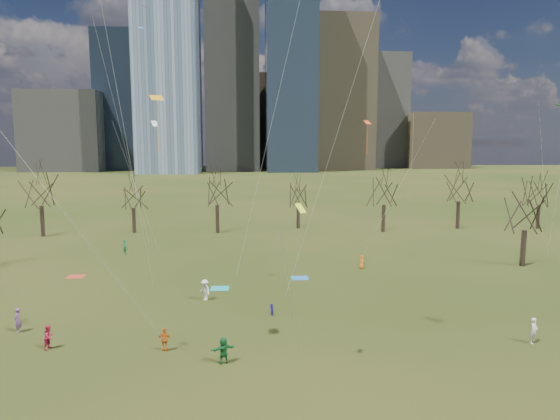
{
  "coord_description": "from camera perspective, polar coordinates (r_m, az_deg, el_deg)",
  "views": [
    {
      "loc": [
        -3.12,
        -31.22,
        12.84
      ],
      "look_at": [
        0.0,
        12.0,
        7.0
      ],
      "focal_mm": 32.0,
      "sensor_mm": 36.0,
      "label": 1
    }
  ],
  "objects": [
    {
      "name": "person_13",
      "position": [
        60.55,
        -17.27,
        -4.06
      ],
      "size": [
        0.56,
        0.72,
        1.77
      ],
      "primitive_type": "imported",
      "rotation": [
        0.0,
        0.0,
        1.79
      ],
      "color": "#1A7539",
      "rests_on": "ground"
    },
    {
      "name": "person_12",
      "position": [
        52.23,
        9.32,
        -5.86
      ],
      "size": [
        0.52,
        0.73,
        1.41
      ],
      "primitive_type": "imported",
      "rotation": [
        0.0,
        0.0,
        1.46
      ],
      "color": "orange",
      "rests_on": "ground"
    },
    {
      "name": "blanket_navy",
      "position": [
        48.18,
        2.28,
        -7.77
      ],
      "size": [
        1.6,
        1.5,
        0.03
      ],
      "primitive_type": "cube",
      "color": "#276DBA",
      "rests_on": "ground"
    },
    {
      "name": "downtown_skyline",
      "position": [
        243.28,
        -4.06,
        13.83
      ],
      "size": [
        212.5,
        78.0,
        118.0
      ],
      "color": "slate",
      "rests_on": "ground"
    },
    {
      "name": "person_7",
      "position": [
        39.14,
        -27.8,
        -11.08
      ],
      "size": [
        0.45,
        0.64,
        1.69
      ],
      "primitive_type": "imported",
      "rotation": [
        0.0,
        0.0,
        4.79
      ],
      "color": "#714386",
      "rests_on": "ground"
    },
    {
      "name": "blanket_crimson",
      "position": [
        52.49,
        -22.29,
        -7.05
      ],
      "size": [
        1.6,
        1.5,
        0.03
      ],
      "primitive_type": "cube",
      "color": "#AE3822",
      "rests_on": "ground"
    },
    {
      "name": "person_2",
      "position": [
        35.33,
        -24.88,
        -13.03
      ],
      "size": [
        0.79,
        0.9,
        1.54
      ],
      "primitive_type": "imported",
      "rotation": [
        0.0,
        0.0,
        1.25
      ],
      "color": "#C01B40",
      "rests_on": "ground"
    },
    {
      "name": "ground",
      "position": [
        33.9,
        1.51,
        -14.58
      ],
      "size": [
        500.0,
        500.0,
        0.0
      ],
      "primitive_type": "plane",
      "color": "black",
      "rests_on": "ground"
    },
    {
      "name": "person_9",
      "position": [
        41.9,
        -8.57,
        -9.02
      ],
      "size": [
        1.23,
        1.26,
        1.73
      ],
      "primitive_type": "imported",
      "rotation": [
        0.0,
        0.0,
        5.44
      ],
      "color": "white",
      "rests_on": "ground"
    },
    {
      "name": "blanket_teal",
      "position": [
        45.13,
        -6.89,
        -8.89
      ],
      "size": [
        1.6,
        1.5,
        0.03
      ],
      "primitive_type": "cube",
      "color": "teal",
      "rests_on": "ground"
    },
    {
      "name": "bare_tree_row",
      "position": [
        68.84,
        -1.58,
        2.06
      ],
      "size": [
        113.04,
        29.8,
        9.5
      ],
      "color": "black",
      "rests_on": "ground"
    },
    {
      "name": "person_1",
      "position": [
        36.88,
        27.03,
        -12.18
      ],
      "size": [
        0.73,
        0.68,
        1.68
      ],
      "primitive_type": "imported",
      "rotation": [
        0.0,
        0.0,
        0.6
      ],
      "color": "white",
      "rests_on": "ground"
    },
    {
      "name": "person_8",
      "position": [
        38.02,
        -0.98,
        -11.33
      ],
      "size": [
        0.48,
        0.54,
        0.92
      ],
      "primitive_type": "imported",
      "rotation": [
        0.0,
        0.0,
        5.07
      ],
      "color": "#3529B5",
      "rests_on": "ground"
    },
    {
      "name": "person_4",
      "position": [
        32.72,
        -13.04,
        -14.24
      ],
      "size": [
        0.9,
        0.47,
        1.47
      ],
      "primitive_type": "imported",
      "rotation": [
        0.0,
        0.0,
        3.0
      ],
      "color": "orange",
      "rests_on": "ground"
    },
    {
      "name": "kites_airborne",
      "position": [
        39.93,
        5.22,
        8.88
      ],
      "size": [
        65.65,
        40.41,
        32.38
      ],
      "color": "orange",
      "rests_on": "ground"
    },
    {
      "name": "person_5",
      "position": [
        30.47,
        -6.48,
        -15.65
      ],
      "size": [
        1.55,
        0.96,
        1.6
      ],
      "primitive_type": "imported",
      "rotation": [
        0.0,
        0.0,
        3.49
      ],
      "color": "#16652C",
      "rests_on": "ground"
    }
  ]
}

